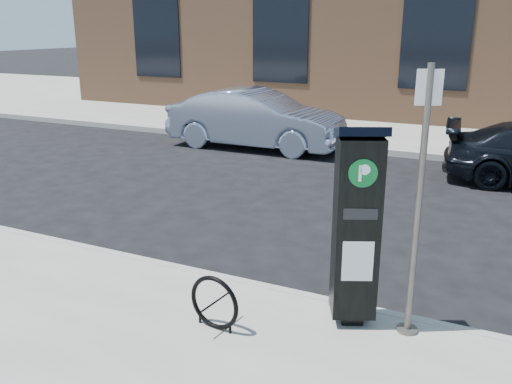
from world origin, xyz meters
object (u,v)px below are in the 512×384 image
Objects in this scene: parking_kiosk at (356,225)px; bike_rack at (214,303)px; sign_pole at (418,208)px; car_silver at (256,119)px.

parking_kiosk reaches higher than bike_rack.
sign_pole is at bearing -19.21° from parking_kiosk.
parking_kiosk is 1.62m from bike_rack.
sign_pole is 4.55× the size of bike_rack.
sign_pole is at bearing 30.56° from bike_rack.
parking_kiosk is 3.58× the size of bike_rack.
car_silver is (-5.39, 7.70, -0.69)m from sign_pole.
car_silver is (-4.82, 7.75, -0.45)m from parking_kiosk.
parking_kiosk is 0.45× the size of car_silver.
parking_kiosk is at bearing 163.34° from sign_pole.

